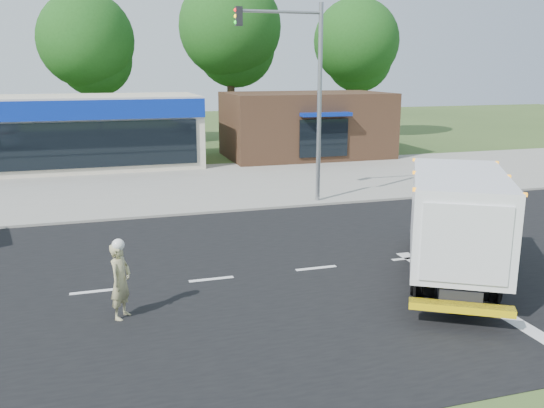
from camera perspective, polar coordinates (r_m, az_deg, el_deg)
The scene contains 11 objects.
ground at distance 16.38m, azimuth 4.39°, elevation -6.41°, with size 120.00×120.00×0.00m, color #385123.
road_asphalt at distance 16.38m, azimuth 4.39°, elevation -6.39°, with size 60.00×14.00×0.02m, color black.
sidewalk at distance 23.88m, azimuth -2.71°, elevation 0.12°, with size 60.00×2.40×0.12m, color gray.
parking_apron at distance 29.43m, azimuth -5.49°, elevation 2.51°, with size 60.00×9.00×0.02m, color gray.
lane_markings at distance 15.76m, azimuth 10.80°, elevation -7.36°, with size 55.20×7.00×0.01m.
ems_box_truck at distance 15.87m, azimuth 17.68°, elevation -1.12°, with size 5.22×6.92×3.01m.
emergency_worker at distance 13.41m, azimuth -14.79°, elevation -7.25°, with size 0.70×0.77×1.87m.
retail_strip_mall at distance 34.62m, azimuth -22.47°, elevation 6.54°, with size 18.00×6.20×4.00m.
brown_storefront at distance 36.75m, azimuth 3.39°, elevation 7.85°, with size 10.00×6.70×4.00m.
traffic_signal_pole at distance 23.37m, azimuth 3.25°, elevation 11.87°, with size 3.51×0.25×8.00m.
background_trees at distance 42.82m, azimuth -10.80°, elevation 15.64°, with size 36.77×7.39×12.10m.
Camera 1 is at (-5.65, -14.35, 5.54)m, focal length 38.00 mm.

